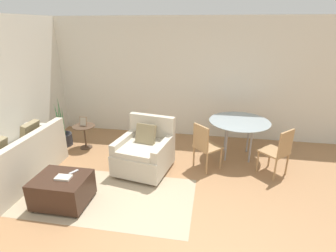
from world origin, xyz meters
The scene contains 15 objects.
ground_plane centered at (0.00, 0.00, 0.00)m, with size 20.00×20.00×0.00m, color #A3754C.
wall_back centered at (0.00, 3.44, 1.38)m, with size 12.00×0.06×2.75m.
wall_left centered at (-2.93, 1.50, 1.38)m, with size 0.06×12.00×2.75m.
area_rug centered at (-0.80, 0.66, 0.00)m, with size 2.94×1.42×0.01m.
couch centered at (-2.40, 0.81, 0.31)m, with size 0.84×2.02×0.94m.
armchair centered at (-0.31, 1.58, 0.37)m, with size 1.05×1.09×0.97m.
ottoman centered at (-1.28, 0.39, 0.25)m, with size 0.78×0.63×0.46m.
book_stack centered at (-1.22, 0.38, 0.47)m, with size 0.23×0.15×0.03m.
tv_remote_primary centered at (-1.16, 0.57, 0.46)m, with size 0.11×0.15×0.01m.
potted_plant centered at (-2.41, 2.31, 0.21)m, with size 0.41×0.41×1.17m.
side_table centered at (-1.84, 2.26, 0.37)m, with size 0.48×0.48×0.52m.
picture_frame centered at (-1.84, 2.26, 0.62)m, with size 0.16×0.07×0.20m.
dining_table centered at (1.42, 2.44, 0.70)m, with size 1.20×1.20×0.77m.
dining_chair_near_left centered at (0.77, 1.79, 0.52)m, with size 0.59×0.59×0.90m.
dining_chair_near_right centered at (2.07, 1.79, 0.52)m, with size 0.59×0.59×0.90m.
Camera 1 is at (0.86, -2.61, 2.56)m, focal length 28.00 mm.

